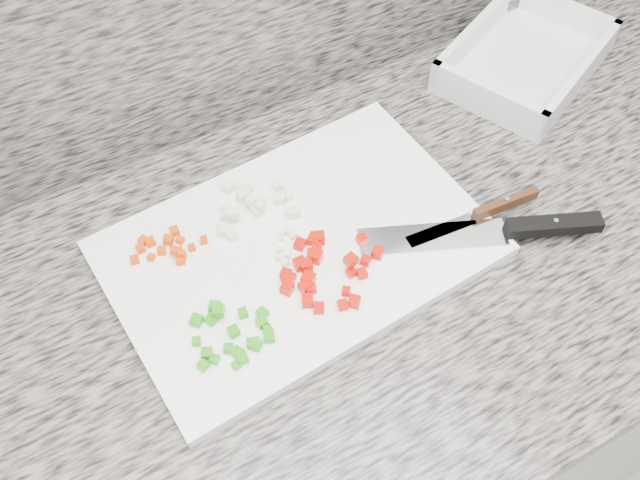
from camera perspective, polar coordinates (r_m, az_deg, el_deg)
The scene contains 11 objects.
cabinet at distance 1.29m, azimuth 0.45°, elevation -14.30°, with size 3.92×0.62×0.86m, color silver.
countertop at distance 0.88m, azimuth 0.64°, elevation -3.69°, with size 3.96×0.64×0.04m, color slate.
cutting_board at distance 0.88m, azimuth -1.77°, elevation -0.64°, with size 0.45×0.30×0.02m, color white.
carrot_pile at distance 0.89m, azimuth -12.17°, elevation -0.55°, with size 0.10×0.06×0.02m.
onion_pile at distance 0.91m, azimuth -5.53°, elevation 2.82°, with size 0.11×0.09×0.02m.
green_pepper_pile at distance 0.81m, azimuth -6.97°, elevation -7.38°, with size 0.10×0.09×0.02m.
red_pepper_pile at distance 0.85m, azimuth 0.11°, elevation -2.30°, with size 0.14×0.12×0.02m.
garlic_pile at distance 0.87m, azimuth -2.28°, elevation -0.46°, with size 0.05×0.05×0.01m.
chef_knife at distance 0.91m, azimuth 15.14°, elevation 0.84°, with size 0.29×0.15×0.02m.
paring_knife at distance 0.92m, azimuth 13.41°, elevation 2.33°, with size 0.19×0.03×0.02m.
tray at distance 1.14m, azimuth 16.07°, elevation 13.64°, with size 0.31×0.27×0.05m.
Camera 1 is at (-0.24, 1.04, 1.63)m, focal length 40.00 mm.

